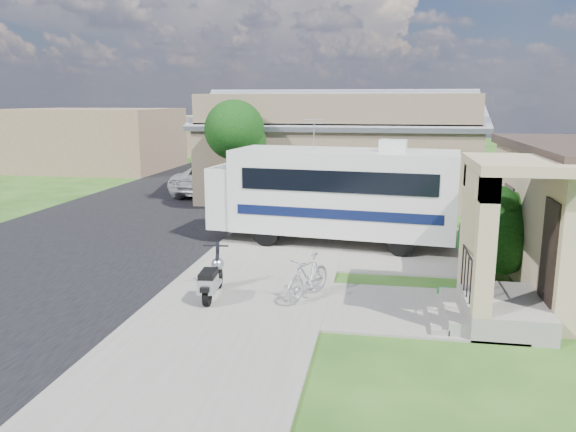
% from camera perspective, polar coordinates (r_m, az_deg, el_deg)
% --- Properties ---
extents(ground, '(120.00, 120.00, 0.00)m').
position_cam_1_polar(ground, '(13.86, 0.27, -7.41)').
color(ground, '#1C4011').
extents(street_slab, '(9.00, 80.00, 0.02)m').
position_cam_1_polar(street_slab, '(25.28, -12.84, 1.07)').
color(street_slab, black).
rests_on(street_slab, ground).
extents(sidewalk_slab, '(4.00, 80.00, 0.06)m').
position_cam_1_polar(sidewalk_slab, '(23.57, 1.92, 0.65)').
color(sidewalk_slab, slate).
rests_on(sidewalk_slab, ground).
extents(driveway_slab, '(7.00, 6.00, 0.05)m').
position_cam_1_polar(driveway_slab, '(18.00, 7.39, -2.93)').
color(driveway_slab, slate).
rests_on(driveway_slab, ground).
extents(walk_slab, '(4.00, 3.00, 0.05)m').
position_cam_1_polar(walk_slab, '(12.77, 13.08, -9.31)').
color(walk_slab, slate).
rests_on(walk_slab, ground).
extents(warehouse, '(12.50, 8.40, 5.04)m').
position_cam_1_polar(warehouse, '(27.09, 5.22, 6.23)').
color(warehouse, brown).
rests_on(warehouse, ground).
extents(distant_bldg_far, '(10.00, 8.00, 4.00)m').
position_cam_1_polar(distant_bldg_far, '(39.92, -19.06, 7.39)').
color(distant_bldg_far, brown).
rests_on(distant_bldg_far, ground).
extents(distant_bldg_near, '(8.00, 7.00, 3.20)m').
position_cam_1_polar(distant_bldg_near, '(50.05, -10.35, 8.11)').
color(distant_bldg_near, brown).
rests_on(distant_bldg_near, ground).
extents(street_tree_a, '(2.44, 2.40, 4.58)m').
position_cam_1_polar(street_tree_a, '(22.78, -5.18, 8.39)').
color(street_tree_a, black).
rests_on(street_tree_a, ground).
extents(street_tree_b, '(2.44, 2.40, 4.73)m').
position_cam_1_polar(street_tree_b, '(32.52, -0.58, 9.65)').
color(street_tree_b, black).
rests_on(street_tree_b, ground).
extents(street_tree_c, '(2.44, 2.40, 4.42)m').
position_cam_1_polar(street_tree_c, '(41.41, 1.70, 9.68)').
color(street_tree_c, black).
rests_on(street_tree_c, ground).
extents(motorhome, '(7.94, 3.28, 3.96)m').
position_cam_1_polar(motorhome, '(17.87, 4.76, 2.50)').
color(motorhome, silver).
rests_on(motorhome, ground).
extents(shrub, '(2.00, 1.91, 2.46)m').
position_cam_1_polar(shrub, '(15.17, 20.48, -1.55)').
color(shrub, black).
rests_on(shrub, ground).
extents(scooter, '(0.61, 1.74, 1.14)m').
position_cam_1_polar(scooter, '(13.04, -7.78, -6.42)').
color(scooter, black).
rests_on(scooter, ground).
extents(bicycle, '(1.14, 1.73, 1.01)m').
position_cam_1_polar(bicycle, '(12.95, 2.04, -6.44)').
color(bicycle, '#ADADB5').
rests_on(bicycle, ground).
extents(pickup_truck, '(3.64, 6.03, 1.57)m').
position_cam_1_polar(pickup_truck, '(27.87, -7.09, 3.84)').
color(pickup_truck, silver).
rests_on(pickup_truck, ground).
extents(van, '(2.81, 6.10, 1.73)m').
position_cam_1_polar(van, '(34.52, -4.66, 5.52)').
color(van, silver).
rests_on(van, ground).
extents(garden_hose, '(0.42, 0.42, 0.19)m').
position_cam_1_polar(garden_hose, '(13.72, 15.74, -7.65)').
color(garden_hose, '#135F1E').
rests_on(garden_hose, ground).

